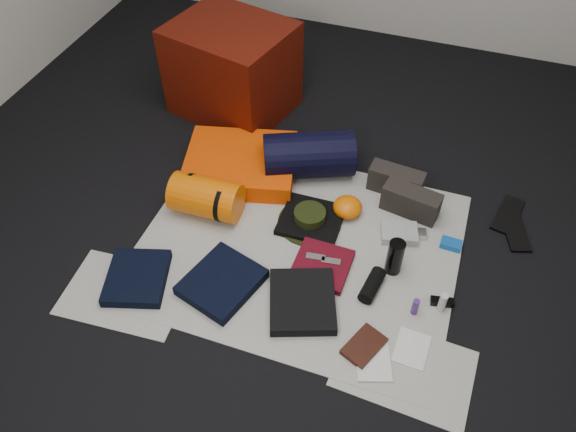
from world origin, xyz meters
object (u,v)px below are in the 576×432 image
(water_bottle, at_px, (395,257))
(paperback_book, at_px, (364,346))
(red_cabinet, at_px, (232,69))
(sleeping_pad, at_px, (241,164))
(compact_camera, at_px, (417,234))
(stuff_sack, at_px, (206,197))
(navy_duffel, at_px, (309,155))

(water_bottle, xyz_separation_m, paperback_book, (-0.03, -0.47, -0.09))
(red_cabinet, distance_m, sleeping_pad, 0.67)
(red_cabinet, relative_size, compact_camera, 7.28)
(paperback_book, bearing_deg, stuff_sack, 175.67)
(stuff_sack, bearing_deg, navy_duffel, 48.50)
(sleeping_pad, distance_m, water_bottle, 1.07)
(sleeping_pad, xyz_separation_m, navy_duffel, (0.38, 0.12, 0.08))
(red_cabinet, height_order, compact_camera, red_cabinet)
(stuff_sack, bearing_deg, paperback_book, -27.94)
(red_cabinet, distance_m, stuff_sack, 0.97)
(compact_camera, bearing_deg, red_cabinet, 137.03)
(sleeping_pad, height_order, navy_duffel, navy_duffel)
(stuff_sack, xyz_separation_m, paperback_book, (1.00, -0.53, -0.10))
(stuff_sack, relative_size, navy_duffel, 0.73)
(water_bottle, bearing_deg, stuff_sack, 176.53)
(navy_duffel, bearing_deg, paperback_book, -83.50)
(navy_duffel, distance_m, compact_camera, 0.75)
(navy_duffel, bearing_deg, sleeping_pad, 173.72)
(red_cabinet, height_order, stuff_sack, red_cabinet)
(red_cabinet, height_order, sleeping_pad, red_cabinet)
(stuff_sack, relative_size, paperback_book, 1.90)
(stuff_sack, bearing_deg, red_cabinet, 103.83)
(sleeping_pad, distance_m, compact_camera, 1.07)
(red_cabinet, xyz_separation_m, navy_duffel, (0.65, -0.46, -0.15))
(paperback_book, bearing_deg, water_bottle, 110.10)
(stuff_sack, height_order, water_bottle, stuff_sack)
(navy_duffel, height_order, compact_camera, navy_duffel)
(red_cabinet, xyz_separation_m, sleeping_pad, (0.28, -0.57, -0.22))
(compact_camera, distance_m, paperback_book, 0.73)
(water_bottle, bearing_deg, navy_duffel, 138.62)
(paperback_book, bearing_deg, navy_duffel, 143.62)
(stuff_sack, height_order, navy_duffel, navy_duffel)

